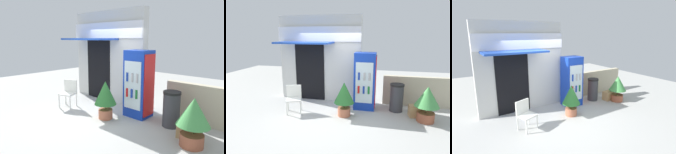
{
  "view_description": "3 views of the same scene",
  "coord_description": "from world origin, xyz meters",
  "views": [
    {
      "loc": [
        4.4,
        -3.85,
        2.2
      ],
      "look_at": [
        0.5,
        0.39,
        1.11
      ],
      "focal_mm": 32.86,
      "sensor_mm": 36.0,
      "label": 1
    },
    {
      "loc": [
        1.67,
        -5.42,
        2.46
      ],
      "look_at": [
        0.34,
        0.37,
        1.13
      ],
      "focal_mm": 30.76,
      "sensor_mm": 36.0,
      "label": 2
    },
    {
      "loc": [
        -2.68,
        -4.81,
        2.77
      ],
      "look_at": [
        0.5,
        0.28,
        1.3
      ],
      "focal_mm": 29.62,
      "sensor_mm": 36.0,
      "label": 3
    }
  ],
  "objects": [
    {
      "name": "ground",
      "position": [
        0.0,
        0.0,
        0.0
      ],
      "size": [
        16.0,
        16.0,
        0.0
      ],
      "primitive_type": "plane",
      "color": "#B2B2AD"
    },
    {
      "name": "storefront_building",
      "position": [
        -0.6,
        1.36,
        1.61
      ],
      "size": [
        3.07,
        1.19,
        3.12
      ],
      "color": "silver",
      "rests_on": "ground"
    },
    {
      "name": "drink_cooler",
      "position": [
        1.16,
        0.78,
        0.94
      ],
      "size": [
        0.7,
        0.62,
        1.88
      ],
      "color": "#1438B2",
      "rests_on": "ground"
    },
    {
      "name": "plastic_chair",
      "position": [
        -1.02,
        -0.03,
        0.5
      ],
      "size": [
        0.59,
        0.57,
        0.86
      ],
      "color": "white",
      "rests_on": "ground"
    },
    {
      "name": "potted_plant_near_shop",
      "position": [
        0.61,
        0.01,
        0.65
      ],
      "size": [
        0.61,
        0.61,
        1.06
      ],
      "color": "#BC6B4C",
      "rests_on": "ground"
    },
    {
      "name": "potted_plant_curbside",
      "position": [
        2.97,
        0.13,
        0.63
      ],
      "size": [
        0.68,
        0.68,
        1.03
      ],
      "color": "#995138",
      "rests_on": "ground"
    },
    {
      "name": "trash_bin",
      "position": [
        2.19,
        0.75,
        0.46
      ],
      "size": [
        0.44,
        0.44,
        0.91
      ],
      "color": "#38383D",
      "rests_on": "ground"
    },
    {
      "name": "stone_boundary_wall",
      "position": [
        3.02,
        1.41,
        0.52
      ],
      "size": [
        2.54,
        0.2,
        1.04
      ],
      "primitive_type": "cube",
      "color": "beige",
      "rests_on": "ground"
    },
    {
      "name": "cardboard_box",
      "position": [
        2.76,
        0.42,
        0.18
      ],
      "size": [
        0.46,
        0.35,
        0.36
      ],
      "primitive_type": "cube",
      "rotation": [
        0.0,
        0.0,
        0.12
      ],
      "color": "tan",
      "rests_on": "ground"
    }
  ]
}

